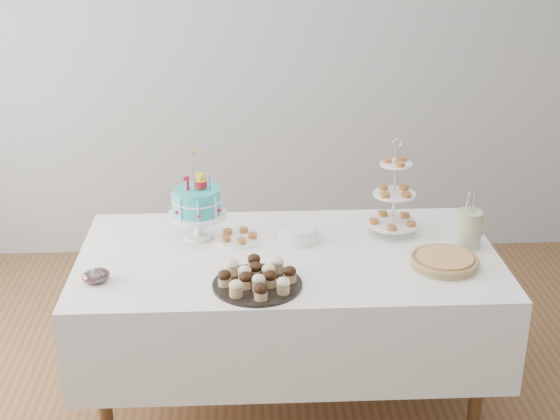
{
  "coord_description": "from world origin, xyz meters",
  "views": [
    {
      "loc": [
        -0.19,
        -2.92,
        2.32
      ],
      "look_at": [
        -0.04,
        0.3,
        0.99
      ],
      "focal_mm": 50.0,
      "sensor_mm": 36.0,
      "label": 1
    }
  ],
  "objects_px": {
    "plate_stack": "(298,233)",
    "jam_bowl_b": "(99,275)",
    "table": "(288,297)",
    "birthday_cake": "(198,216)",
    "tiered_stand": "(394,195)",
    "jam_bowl_a": "(94,277)",
    "pastry_plate": "(238,237)",
    "pie": "(444,261)",
    "cupcake_tray": "(257,277)",
    "utensil_pitcher": "(469,228)"
  },
  "relations": [
    {
      "from": "table",
      "to": "plate_stack",
      "type": "relative_size",
      "value": 9.68
    },
    {
      "from": "plate_stack",
      "to": "table",
      "type": "bearing_deg",
      "value": -110.5
    },
    {
      "from": "pastry_plate",
      "to": "utensil_pitcher",
      "type": "xyz_separation_m",
      "value": [
        1.07,
        -0.13,
        0.08
      ]
    },
    {
      "from": "tiered_stand",
      "to": "jam_bowl_a",
      "type": "relative_size",
      "value": 4.92
    },
    {
      "from": "pastry_plate",
      "to": "jam_bowl_a",
      "type": "xyz_separation_m",
      "value": [
        -0.61,
        -0.41,
        0.01
      ]
    },
    {
      "from": "plate_stack",
      "to": "pastry_plate",
      "type": "height_order",
      "value": "plate_stack"
    },
    {
      "from": "pastry_plate",
      "to": "plate_stack",
      "type": "bearing_deg",
      "value": -4.33
    },
    {
      "from": "tiered_stand",
      "to": "plate_stack",
      "type": "bearing_deg",
      "value": -172.28
    },
    {
      "from": "cupcake_tray",
      "to": "utensil_pitcher",
      "type": "distance_m",
      "value": 1.05
    },
    {
      "from": "birthday_cake",
      "to": "plate_stack",
      "type": "distance_m",
      "value": 0.48
    },
    {
      "from": "table",
      "to": "tiered_stand",
      "type": "relative_size",
      "value": 3.99
    },
    {
      "from": "pastry_plate",
      "to": "pie",
      "type": "bearing_deg",
      "value": -19.71
    },
    {
      "from": "birthday_cake",
      "to": "pastry_plate",
      "type": "xyz_separation_m",
      "value": [
        0.19,
        -0.03,
        -0.1
      ]
    },
    {
      "from": "tiered_stand",
      "to": "pastry_plate",
      "type": "bearing_deg",
      "value": -176.81
    },
    {
      "from": "jam_bowl_b",
      "to": "cupcake_tray",
      "type": "bearing_deg",
      "value": -6.72
    },
    {
      "from": "plate_stack",
      "to": "jam_bowl_b",
      "type": "height_order",
      "value": "plate_stack"
    },
    {
      "from": "utensil_pitcher",
      "to": "tiered_stand",
      "type": "bearing_deg",
      "value": 163.78
    },
    {
      "from": "birthday_cake",
      "to": "jam_bowl_a",
      "type": "bearing_deg",
      "value": -138.15
    },
    {
      "from": "plate_stack",
      "to": "jam_bowl_a",
      "type": "xyz_separation_m",
      "value": [
        -0.89,
        -0.39,
        -0.01
      ]
    },
    {
      "from": "pastry_plate",
      "to": "tiered_stand",
      "type": "bearing_deg",
      "value": 3.19
    },
    {
      "from": "utensil_pitcher",
      "to": "birthday_cake",
      "type": "bearing_deg",
      "value": -175.68
    },
    {
      "from": "birthday_cake",
      "to": "cupcake_tray",
      "type": "height_order",
      "value": "birthday_cake"
    },
    {
      "from": "cupcake_tray",
      "to": "pie",
      "type": "relative_size",
      "value": 1.24
    },
    {
      "from": "tiered_stand",
      "to": "utensil_pitcher",
      "type": "bearing_deg",
      "value": -27.65
    },
    {
      "from": "table",
      "to": "birthday_cake",
      "type": "height_order",
      "value": "birthday_cake"
    },
    {
      "from": "tiered_stand",
      "to": "jam_bowl_a",
      "type": "distance_m",
      "value": 1.44
    },
    {
      "from": "pastry_plate",
      "to": "table",
      "type": "bearing_deg",
      "value": -35.78
    },
    {
      "from": "plate_stack",
      "to": "utensil_pitcher",
      "type": "xyz_separation_m",
      "value": [
        0.79,
        -0.11,
        0.06
      ]
    },
    {
      "from": "cupcake_tray",
      "to": "tiered_stand",
      "type": "xyz_separation_m",
      "value": [
        0.67,
        0.51,
        0.16
      ]
    },
    {
      "from": "pie",
      "to": "pastry_plate",
      "type": "bearing_deg",
      "value": 160.29
    },
    {
      "from": "cupcake_tray",
      "to": "plate_stack",
      "type": "xyz_separation_m",
      "value": [
        0.2,
        0.45,
        -0.0
      ]
    },
    {
      "from": "tiered_stand",
      "to": "jam_bowl_a",
      "type": "xyz_separation_m",
      "value": [
        -1.36,
        -0.45,
        -0.17
      ]
    },
    {
      "from": "table",
      "to": "birthday_cake",
      "type": "relative_size",
      "value": 4.49
    },
    {
      "from": "table",
      "to": "pie",
      "type": "xyz_separation_m",
      "value": [
        0.68,
        -0.16,
        0.25
      ]
    },
    {
      "from": "jam_bowl_b",
      "to": "utensil_pitcher",
      "type": "xyz_separation_m",
      "value": [
        1.66,
        0.27,
        0.07
      ]
    },
    {
      "from": "tiered_stand",
      "to": "plate_stack",
      "type": "height_order",
      "value": "tiered_stand"
    },
    {
      "from": "table",
      "to": "utensil_pitcher",
      "type": "height_order",
      "value": "utensil_pitcher"
    },
    {
      "from": "pie",
      "to": "pastry_plate",
      "type": "relative_size",
      "value": 1.33
    },
    {
      "from": "utensil_pitcher",
      "to": "pie",
      "type": "bearing_deg",
      "value": -116.93
    },
    {
      "from": "table",
      "to": "plate_stack",
      "type": "xyz_separation_m",
      "value": [
        0.05,
        0.14,
        0.27
      ]
    },
    {
      "from": "table",
      "to": "jam_bowl_b",
      "type": "height_order",
      "value": "jam_bowl_b"
    },
    {
      "from": "birthday_cake",
      "to": "pastry_plate",
      "type": "bearing_deg",
      "value": -13.15
    },
    {
      "from": "pastry_plate",
      "to": "jam_bowl_b",
      "type": "relative_size",
      "value": 2.38
    },
    {
      "from": "plate_stack",
      "to": "pastry_plate",
      "type": "distance_m",
      "value": 0.28
    },
    {
      "from": "cupcake_tray",
      "to": "utensil_pitcher",
      "type": "height_order",
      "value": "utensil_pitcher"
    },
    {
      "from": "pie",
      "to": "tiered_stand",
      "type": "distance_m",
      "value": 0.44
    },
    {
      "from": "table",
      "to": "jam_bowl_a",
      "type": "distance_m",
      "value": 0.91
    },
    {
      "from": "birthday_cake",
      "to": "utensil_pitcher",
      "type": "xyz_separation_m",
      "value": [
        1.26,
        -0.16,
        -0.02
      ]
    },
    {
      "from": "cupcake_tray",
      "to": "pie",
      "type": "xyz_separation_m",
      "value": [
        0.83,
        0.15,
        -0.01
      ]
    },
    {
      "from": "cupcake_tray",
      "to": "jam_bowl_b",
      "type": "xyz_separation_m",
      "value": [
        -0.67,
        0.08,
        -0.02
      ]
    }
  ]
}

